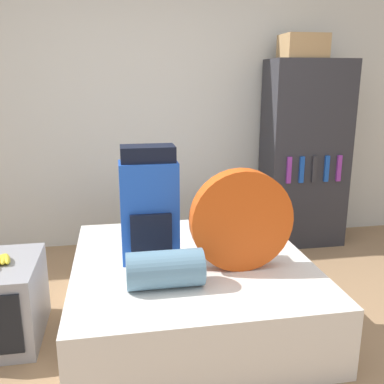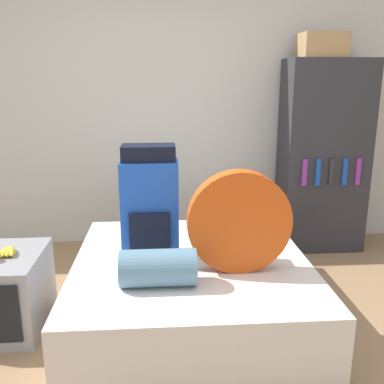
{
  "view_description": "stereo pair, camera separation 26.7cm",
  "coord_description": "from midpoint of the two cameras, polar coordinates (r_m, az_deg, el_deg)",
  "views": [
    {
      "loc": [
        -0.43,
        -1.95,
        1.56
      ],
      "look_at": [
        0.02,
        0.6,
        0.87
      ],
      "focal_mm": 40.0,
      "sensor_mm": 36.0,
      "label": 1
    },
    {
      "loc": [
        -0.17,
        -1.99,
        1.56
      ],
      "look_at": [
        0.02,
        0.6,
        0.87
      ],
      "focal_mm": 40.0,
      "sensor_mm": 36.0,
      "label": 2
    }
  ],
  "objects": [
    {
      "name": "banana_bunch",
      "position": [
        2.87,
        -26.41,
        -8.07
      ],
      "size": [
        0.12,
        0.16,
        0.04
      ],
      "color": "yellow",
      "rests_on": "television"
    },
    {
      "name": "wall_back",
      "position": [
        4.07,
        -5.93,
        11.14
      ],
      "size": [
        8.0,
        0.05,
        2.6
      ],
      "color": "silver",
      "rests_on": "ground_plane"
    },
    {
      "name": "tent_bag",
      "position": [
        2.58,
        3.63,
        -3.81
      ],
      "size": [
        0.62,
        0.11,
        0.62
      ],
      "color": "#D14C14",
      "rests_on": "bed"
    },
    {
      "name": "sleeping_roll",
      "position": [
        2.44,
        -6.81,
        -10.25
      ],
      "size": [
        0.43,
        0.21,
        0.21
      ],
      "color": "#5B849E",
      "rests_on": "bed"
    },
    {
      "name": "bookshelf",
      "position": [
        4.15,
        12.99,
        4.85
      ],
      "size": [
        0.75,
        0.45,
        1.73
      ],
      "color": "#2D2D33",
      "rests_on": "ground_plane"
    },
    {
      "name": "cardboard_box",
      "position": [
        4.03,
        12.67,
        18.43
      ],
      "size": [
        0.37,
        0.31,
        0.21
      ],
      "color": "#A88456",
      "rests_on": "bookshelf"
    },
    {
      "name": "backpack",
      "position": [
        2.72,
        -8.54,
        -1.91
      ],
      "size": [
        0.36,
        0.24,
        0.74
      ],
      "color": "blue",
      "rests_on": "bed"
    },
    {
      "name": "bed",
      "position": [
        2.91,
        -2.8,
        -12.7
      ],
      "size": [
        1.51,
        1.58,
        0.42
      ],
      "color": "silver",
      "rests_on": "ground_plane"
    },
    {
      "name": "ground_plane",
      "position": [
        2.53,
        -1.17,
        -23.18
      ],
      "size": [
        16.0,
        16.0,
        0.0
      ],
      "primitive_type": "plane",
      "color": "#997551"
    }
  ]
}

